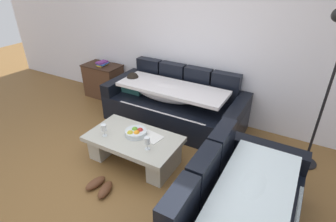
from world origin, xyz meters
TOP-DOWN VIEW (x-y plane):
  - ground_plane at (0.00, 0.00)m, footprint 14.00×14.00m
  - back_wall at (0.00, 2.15)m, footprint 9.00×0.10m
  - couch_along_wall at (-0.09, 1.62)m, footprint 2.22×0.92m
  - couch_near_window at (1.45, 0.01)m, footprint 0.92×1.81m
  - coffee_table at (-0.06, 0.50)m, footprint 1.20×0.68m
  - fruit_bowl at (-0.05, 0.56)m, footprint 0.28×0.28m
  - wine_glass_near_left at (-0.40, 0.35)m, footprint 0.07×0.07m
  - wine_glass_near_right at (0.24, 0.38)m, footprint 0.07×0.07m
  - open_magazine at (0.14, 0.61)m, footprint 0.31×0.25m
  - side_cabinet at (-1.76, 1.85)m, footprint 0.72×0.44m
  - book_stack_on_cabinet at (-1.73, 1.85)m, footprint 0.18×0.22m
  - floor_lamp at (1.88, 1.52)m, footprint 0.33×0.31m
  - pair_of_shoes at (-0.10, -0.12)m, footprint 0.34×0.31m

SIDE VIEW (x-z plane):
  - ground_plane at x=0.00m, z-range 0.00..0.00m
  - pair_of_shoes at x=-0.10m, z-range 0.00..0.09m
  - coffee_table at x=-0.06m, z-range 0.05..0.43m
  - side_cabinet at x=-1.76m, z-range 0.00..0.64m
  - couch_along_wall at x=-0.09m, z-range -0.11..0.77m
  - couch_near_window at x=1.45m, z-range -0.11..0.77m
  - open_magazine at x=0.14m, z-range 0.38..0.39m
  - fruit_bowl at x=-0.05m, z-range 0.37..0.47m
  - wine_glass_near_left at x=-0.40m, z-range 0.41..0.58m
  - wine_glass_near_right at x=0.24m, z-range 0.41..0.58m
  - book_stack_on_cabinet at x=-1.73m, z-range 0.64..0.71m
  - floor_lamp at x=1.88m, z-range 0.14..2.09m
  - back_wall at x=0.00m, z-range 0.00..2.70m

